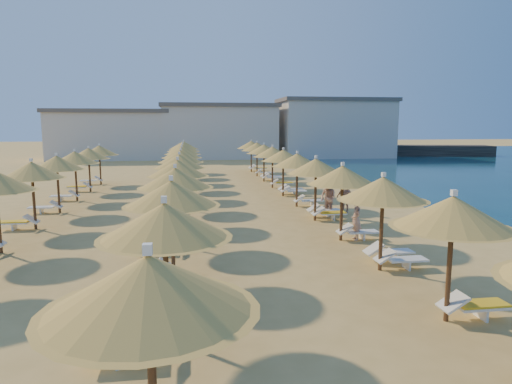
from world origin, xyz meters
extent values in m
plane|color=tan|center=(0.00, 0.00, 0.00)|extent=(220.00, 220.00, 0.00)
cube|color=black|center=(25.74, 45.84, 0.75)|extent=(30.21, 9.73, 1.50)
cube|color=beige|center=(-13.19, 45.02, 3.00)|extent=(15.00, 8.00, 6.00)
cube|color=#59514C|center=(-13.19, 45.02, 6.25)|extent=(15.60, 8.48, 0.50)
cube|color=beige|center=(1.19, 44.86, 3.40)|extent=(15.00, 8.00, 6.80)
cube|color=#59514C|center=(1.19, 44.86, 7.05)|extent=(15.60, 8.48, 0.50)
cube|color=beige|center=(17.24, 44.01, 3.80)|extent=(15.00, 8.00, 7.60)
cube|color=#59514C|center=(17.24, 44.01, 7.85)|extent=(15.60, 8.48, 0.50)
cylinder|color=brown|center=(3.01, -8.51, 1.26)|extent=(0.12, 0.12, 2.52)
cone|color=#A47D2F|center=(3.01, -8.51, 2.64)|extent=(2.64, 2.64, 0.74)
cone|color=#A47D2F|center=(3.01, -8.51, 2.33)|extent=(2.85, 2.85, 0.12)
cube|color=white|center=(3.01, -8.51, 3.08)|extent=(0.12, 0.12, 0.14)
cylinder|color=brown|center=(3.01, -4.68, 1.26)|extent=(0.12, 0.12, 2.52)
cone|color=#A47D2F|center=(3.01, -4.68, 2.64)|extent=(2.64, 2.64, 0.74)
cone|color=#A47D2F|center=(3.01, -4.68, 2.33)|extent=(2.85, 2.85, 0.12)
cube|color=white|center=(3.01, -4.68, 3.08)|extent=(0.12, 0.12, 0.14)
cylinder|color=brown|center=(3.01, -0.86, 1.26)|extent=(0.12, 0.12, 2.52)
cone|color=#A47D2F|center=(3.01, -0.86, 2.64)|extent=(2.64, 2.64, 0.74)
cone|color=#A47D2F|center=(3.01, -0.86, 2.33)|extent=(2.85, 2.85, 0.12)
cube|color=white|center=(3.01, -0.86, 3.08)|extent=(0.12, 0.12, 0.14)
cylinder|color=brown|center=(3.01, 2.97, 1.26)|extent=(0.12, 0.12, 2.52)
cone|color=#A47D2F|center=(3.01, 2.97, 2.64)|extent=(2.64, 2.64, 0.74)
cone|color=#A47D2F|center=(3.01, 2.97, 2.33)|extent=(2.85, 2.85, 0.12)
cube|color=white|center=(3.01, 2.97, 3.08)|extent=(0.12, 0.12, 0.14)
cylinder|color=brown|center=(3.01, 6.80, 1.26)|extent=(0.12, 0.12, 2.52)
cone|color=#A47D2F|center=(3.01, 6.80, 2.64)|extent=(2.64, 2.64, 0.74)
cone|color=#A47D2F|center=(3.01, 6.80, 2.33)|extent=(2.85, 2.85, 0.12)
cube|color=white|center=(3.01, 6.80, 3.08)|extent=(0.12, 0.12, 0.14)
cylinder|color=brown|center=(3.01, 10.62, 1.26)|extent=(0.12, 0.12, 2.52)
cone|color=#A47D2F|center=(3.01, 10.62, 2.64)|extent=(2.64, 2.64, 0.74)
cone|color=#A47D2F|center=(3.01, 10.62, 2.33)|extent=(2.85, 2.85, 0.12)
cube|color=white|center=(3.01, 10.62, 3.08)|extent=(0.12, 0.12, 0.14)
cylinder|color=brown|center=(3.01, 14.45, 1.26)|extent=(0.12, 0.12, 2.52)
cone|color=#A47D2F|center=(3.01, 14.45, 2.64)|extent=(2.64, 2.64, 0.74)
cone|color=#A47D2F|center=(3.01, 14.45, 2.33)|extent=(2.85, 2.85, 0.12)
cube|color=white|center=(3.01, 14.45, 3.08)|extent=(0.12, 0.12, 0.14)
cylinder|color=brown|center=(3.01, 18.28, 1.26)|extent=(0.12, 0.12, 2.52)
cone|color=#A47D2F|center=(3.01, 18.28, 2.64)|extent=(2.64, 2.64, 0.74)
cone|color=#A47D2F|center=(3.01, 18.28, 2.33)|extent=(2.85, 2.85, 0.12)
cube|color=white|center=(3.01, 18.28, 3.08)|extent=(0.12, 0.12, 0.14)
cylinder|color=brown|center=(3.01, 22.11, 1.26)|extent=(0.12, 0.12, 2.52)
cone|color=#A47D2F|center=(3.01, 22.11, 2.64)|extent=(2.64, 2.64, 0.74)
cone|color=#A47D2F|center=(3.01, 22.11, 2.33)|extent=(2.85, 2.85, 0.12)
cube|color=white|center=(3.01, 22.11, 3.08)|extent=(0.12, 0.12, 0.14)
cylinder|color=brown|center=(3.01, 25.93, 1.26)|extent=(0.12, 0.12, 2.52)
cone|color=#A47D2F|center=(3.01, 25.93, 2.64)|extent=(2.64, 2.64, 0.74)
cone|color=#A47D2F|center=(3.01, 25.93, 2.33)|extent=(2.85, 2.85, 0.12)
cube|color=white|center=(3.01, 25.93, 3.08)|extent=(0.12, 0.12, 0.14)
cylinder|color=brown|center=(-3.48, -12.34, 1.26)|extent=(0.12, 0.12, 2.52)
cone|color=#A47D2F|center=(-3.48, -12.34, 2.64)|extent=(2.64, 2.64, 0.74)
cone|color=#A47D2F|center=(-3.48, -12.34, 2.33)|extent=(2.85, 2.85, 0.12)
cube|color=white|center=(-3.48, -12.34, 3.08)|extent=(0.12, 0.12, 0.14)
cylinder|color=brown|center=(-3.48, -8.51, 1.26)|extent=(0.12, 0.12, 2.52)
cone|color=#A47D2F|center=(-3.48, -8.51, 2.64)|extent=(2.64, 2.64, 0.74)
cone|color=#A47D2F|center=(-3.48, -8.51, 2.33)|extent=(2.85, 2.85, 0.12)
cube|color=white|center=(-3.48, -8.51, 3.08)|extent=(0.12, 0.12, 0.14)
cylinder|color=brown|center=(-3.48, -4.68, 1.26)|extent=(0.12, 0.12, 2.52)
cone|color=#A47D2F|center=(-3.48, -4.68, 2.64)|extent=(2.64, 2.64, 0.74)
cone|color=#A47D2F|center=(-3.48, -4.68, 2.33)|extent=(2.85, 2.85, 0.12)
cube|color=white|center=(-3.48, -4.68, 3.08)|extent=(0.12, 0.12, 0.14)
cylinder|color=brown|center=(-3.48, -0.86, 1.26)|extent=(0.12, 0.12, 2.52)
cone|color=#A47D2F|center=(-3.48, -0.86, 2.64)|extent=(2.64, 2.64, 0.74)
cone|color=#A47D2F|center=(-3.48, -0.86, 2.33)|extent=(2.85, 2.85, 0.12)
cube|color=white|center=(-3.48, -0.86, 3.08)|extent=(0.12, 0.12, 0.14)
cylinder|color=brown|center=(-3.48, 2.97, 1.26)|extent=(0.12, 0.12, 2.52)
cone|color=#A47D2F|center=(-3.48, 2.97, 2.64)|extent=(2.64, 2.64, 0.74)
cone|color=#A47D2F|center=(-3.48, 2.97, 2.33)|extent=(2.85, 2.85, 0.12)
cube|color=white|center=(-3.48, 2.97, 3.08)|extent=(0.12, 0.12, 0.14)
cylinder|color=brown|center=(-3.48, 6.80, 1.26)|extent=(0.12, 0.12, 2.52)
cone|color=#A47D2F|center=(-3.48, 6.80, 2.64)|extent=(2.64, 2.64, 0.74)
cone|color=#A47D2F|center=(-3.48, 6.80, 2.33)|extent=(2.85, 2.85, 0.12)
cube|color=white|center=(-3.48, 6.80, 3.08)|extent=(0.12, 0.12, 0.14)
cylinder|color=brown|center=(-3.48, 10.62, 1.26)|extent=(0.12, 0.12, 2.52)
cone|color=#A47D2F|center=(-3.48, 10.62, 2.64)|extent=(2.64, 2.64, 0.74)
cone|color=#A47D2F|center=(-3.48, 10.62, 2.33)|extent=(2.85, 2.85, 0.12)
cube|color=white|center=(-3.48, 10.62, 3.08)|extent=(0.12, 0.12, 0.14)
cylinder|color=brown|center=(-3.48, 14.45, 1.26)|extent=(0.12, 0.12, 2.52)
cone|color=#A47D2F|center=(-3.48, 14.45, 2.64)|extent=(2.64, 2.64, 0.74)
cone|color=#A47D2F|center=(-3.48, 14.45, 2.33)|extent=(2.85, 2.85, 0.12)
cube|color=white|center=(-3.48, 14.45, 3.08)|extent=(0.12, 0.12, 0.14)
cylinder|color=brown|center=(-3.48, 18.28, 1.26)|extent=(0.12, 0.12, 2.52)
cone|color=#A47D2F|center=(-3.48, 18.28, 2.64)|extent=(2.64, 2.64, 0.74)
cone|color=#A47D2F|center=(-3.48, 18.28, 2.33)|extent=(2.85, 2.85, 0.12)
cube|color=white|center=(-3.48, 18.28, 3.08)|extent=(0.12, 0.12, 0.14)
cylinder|color=brown|center=(-3.48, 22.11, 1.26)|extent=(0.12, 0.12, 2.52)
cone|color=#A47D2F|center=(-3.48, 22.11, 2.64)|extent=(2.64, 2.64, 0.74)
cone|color=#A47D2F|center=(-3.48, 22.11, 2.33)|extent=(2.85, 2.85, 0.12)
cube|color=white|center=(-3.48, 22.11, 3.08)|extent=(0.12, 0.12, 0.14)
cylinder|color=brown|center=(-3.48, 25.93, 1.26)|extent=(0.12, 0.12, 2.52)
cone|color=#A47D2F|center=(-3.48, 25.93, 2.64)|extent=(2.64, 2.64, 0.74)
cone|color=#A47D2F|center=(-3.48, 25.93, 2.33)|extent=(2.85, 2.85, 0.12)
cube|color=white|center=(-3.48, 25.93, 3.08)|extent=(0.12, 0.12, 0.14)
cylinder|color=brown|center=(-9.76, 2.97, 1.26)|extent=(0.12, 0.12, 2.52)
cone|color=#A47D2F|center=(-9.76, 2.97, 2.64)|extent=(2.64, 2.64, 0.74)
cone|color=#A47D2F|center=(-9.76, 2.97, 2.33)|extent=(2.85, 2.85, 0.12)
cube|color=white|center=(-9.76, 2.97, 3.08)|extent=(0.12, 0.12, 0.14)
cylinder|color=brown|center=(-9.76, 6.80, 1.26)|extent=(0.12, 0.12, 2.52)
cone|color=#A47D2F|center=(-9.76, 6.80, 2.64)|extent=(2.64, 2.64, 0.74)
cone|color=#A47D2F|center=(-9.76, 6.80, 2.33)|extent=(2.85, 2.85, 0.12)
cube|color=white|center=(-9.76, 6.80, 3.08)|extent=(0.12, 0.12, 0.14)
cylinder|color=brown|center=(-9.76, 10.62, 1.26)|extent=(0.12, 0.12, 2.52)
cone|color=#A47D2F|center=(-9.76, 10.62, 2.64)|extent=(2.64, 2.64, 0.74)
cone|color=#A47D2F|center=(-9.76, 10.62, 2.33)|extent=(2.85, 2.85, 0.12)
cube|color=white|center=(-9.76, 10.62, 3.08)|extent=(0.12, 0.12, 0.14)
cylinder|color=brown|center=(-9.76, 14.45, 1.26)|extent=(0.12, 0.12, 2.52)
cone|color=#A47D2F|center=(-9.76, 14.45, 2.64)|extent=(2.64, 2.64, 0.74)
cone|color=#A47D2F|center=(-9.76, 14.45, 2.33)|extent=(2.85, 2.85, 0.12)
cube|color=white|center=(-9.76, 14.45, 3.08)|extent=(0.12, 0.12, 0.14)
cylinder|color=brown|center=(-9.76, 18.28, 1.26)|extent=(0.12, 0.12, 2.52)
cone|color=#A47D2F|center=(-9.76, 18.28, 2.64)|extent=(2.64, 2.64, 0.74)
cone|color=#A47D2F|center=(-9.76, 18.28, 2.33)|extent=(2.85, 2.85, 0.12)
cube|color=white|center=(-9.76, 18.28, 3.08)|extent=(0.12, 0.12, 0.14)
cube|color=white|center=(3.91, -8.51, 0.32)|extent=(1.27, 0.57, 0.06)
cube|color=white|center=(3.91, -8.51, 0.16)|extent=(0.06, 0.52, 0.32)
cube|color=white|center=(3.16, -8.51, 0.46)|extent=(0.58, 0.57, 0.40)
cube|color=yellow|center=(3.91, -8.51, 0.38)|extent=(1.21, 0.53, 0.05)
cube|color=white|center=(-4.38, -8.51, 0.32)|extent=(1.27, 0.57, 0.06)
cube|color=white|center=(-4.38, -8.51, 0.16)|extent=(0.06, 0.52, 0.32)
cube|color=white|center=(-3.63, -8.51, 0.46)|extent=(0.58, 0.57, 0.40)
cube|color=white|center=(-4.38, -9.41, 0.32)|extent=(1.27, 0.57, 0.06)
cube|color=white|center=(-4.38, -9.41, 0.16)|extent=(0.06, 0.52, 0.32)
cube|color=white|center=(-3.63, -9.41, 0.46)|extent=(0.58, 0.57, 0.40)
cube|color=white|center=(3.91, -4.68, 0.32)|extent=(1.27, 0.57, 0.06)
cube|color=white|center=(3.91, -4.68, 0.16)|extent=(0.06, 0.52, 0.32)
cube|color=white|center=(3.16, -4.68, 0.46)|extent=(0.58, 0.57, 0.40)
cube|color=white|center=(3.91, -3.78, 0.32)|extent=(1.27, 0.57, 0.06)
cube|color=white|center=(3.91, -3.78, 0.16)|extent=(0.06, 0.52, 0.32)
cube|color=white|center=(3.16, -3.78, 0.46)|extent=(0.58, 0.57, 0.40)
cube|color=white|center=(-4.38, -4.68, 0.32)|extent=(1.27, 0.57, 0.06)
cube|color=white|center=(-4.38, -4.68, 0.16)|extent=(0.06, 0.52, 0.32)
cube|color=white|center=(-3.63, -4.68, 0.46)|extent=(0.58, 0.57, 0.40)
cube|color=white|center=(3.91, -0.86, 0.32)|extent=(1.27, 0.57, 0.06)
cube|color=white|center=(3.91, -0.86, 0.16)|extent=(0.06, 0.52, 0.32)
cube|color=white|center=(3.16, -0.86, 0.46)|extent=(0.58, 0.57, 0.40)
cube|color=white|center=(-4.38, -0.86, 0.32)|extent=(1.27, 0.57, 0.06)
cube|color=white|center=(-4.38, -0.86, 0.16)|extent=(0.06, 0.52, 0.32)
cube|color=white|center=(-3.63, -0.86, 0.46)|extent=(0.58, 0.57, 0.40)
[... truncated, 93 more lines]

